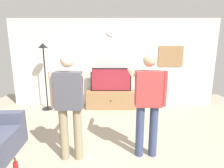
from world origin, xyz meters
TOP-DOWN VIEW (x-y plane):
  - ground_plane at (0.00, 0.00)m, footprint 8.40×8.40m
  - back_wall at (0.00, 2.95)m, footprint 6.40×0.10m
  - tv_stand at (-0.06, 2.60)m, footprint 1.48×0.47m
  - television at (-0.06, 2.65)m, footprint 1.23×0.07m
  - wall_clock at (-0.06, 2.89)m, footprint 0.25×0.03m
  - framed_picture at (1.79, 2.90)m, footprint 0.76×0.04m
  - floor_lamp at (-1.99, 2.47)m, footprint 0.32×0.32m
  - person_standing_nearer_lamp at (-0.69, 0.10)m, footprint 0.60×0.78m
  - person_standing_nearer_couch at (0.58, 0.20)m, footprint 0.60×0.78m

SIDE VIEW (x-z plane):
  - ground_plane at x=0.00m, z-range 0.00..0.00m
  - tv_stand at x=-0.06m, z-range 0.00..0.53m
  - television at x=-0.06m, z-range 0.53..1.23m
  - person_standing_nearer_lamp at x=-0.69m, z-range 0.12..1.87m
  - person_standing_nearer_couch at x=0.58m, z-range 0.12..1.87m
  - back_wall at x=0.00m, z-range 0.00..2.70m
  - floor_lamp at x=-1.99m, z-range 0.42..2.39m
  - framed_picture at x=1.79m, z-range 1.26..1.89m
  - wall_clock at x=-0.06m, z-range 2.19..2.44m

